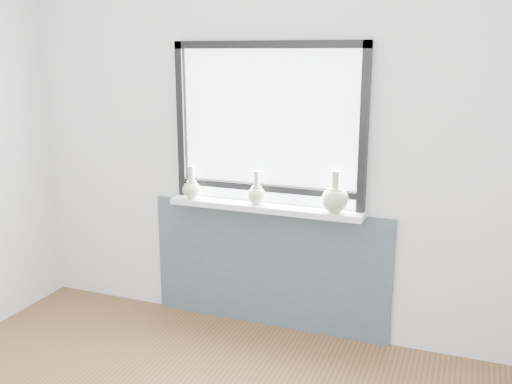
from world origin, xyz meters
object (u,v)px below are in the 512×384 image
(vase_b, at_px, (257,193))
(vase_a, at_px, (192,188))
(windowsill, at_px, (265,207))
(vase_c, at_px, (335,198))

(vase_b, bearing_deg, vase_a, -178.26)
(vase_a, height_order, vase_b, same)
(windowsill, distance_m, vase_a, 0.54)
(windowsill, height_order, vase_c, vase_c)
(vase_a, distance_m, vase_c, 1.00)
(vase_c, bearing_deg, vase_a, 179.94)
(windowsill, distance_m, vase_b, 0.11)
(windowsill, relative_size, vase_c, 4.96)
(vase_a, xyz_separation_m, vase_c, (1.00, -0.00, 0.02))
(vase_a, relative_size, vase_c, 0.84)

